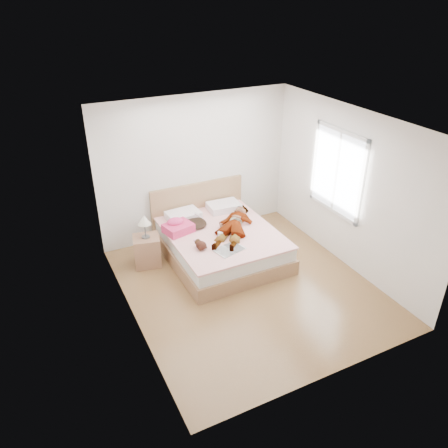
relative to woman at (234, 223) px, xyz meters
name	(u,v)px	position (x,y,z in m)	size (l,w,h in m)	color
ground	(248,286)	(-0.23, -0.94, -0.62)	(4.00, 4.00, 0.00)	#4C2F17
woman	(234,223)	(0.00, 0.00, 0.00)	(0.58, 1.54, 0.21)	silver
hair	(193,222)	(-0.57, 0.45, -0.07)	(0.43, 0.53, 0.08)	black
phone	(197,215)	(-0.50, 0.40, 0.09)	(0.05, 0.11, 0.01)	silver
room_shell	(337,172)	(1.54, -0.64, 0.88)	(4.00, 4.00, 4.00)	white
bed	(219,241)	(-0.23, 0.10, -0.34)	(1.80, 2.08, 1.00)	olive
towel	(178,227)	(-0.89, 0.33, -0.01)	(0.53, 0.46, 0.24)	#EE4071
magazine	(230,249)	(-0.37, -0.58, -0.10)	(0.51, 0.40, 0.03)	white
coffee_mug	(221,235)	(-0.33, -0.17, -0.05)	(0.14, 0.12, 0.10)	white
plush_toy	(201,245)	(-0.77, -0.34, -0.03)	(0.19, 0.26, 0.14)	black
nightstand	(147,249)	(-1.44, 0.36, -0.31)	(0.51, 0.47, 0.93)	brown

